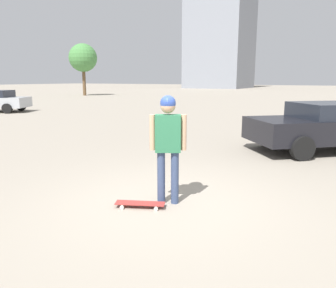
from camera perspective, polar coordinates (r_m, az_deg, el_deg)
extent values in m
plane|color=gray|center=(5.58, 0.00, -10.21)|extent=(220.00, 220.00, 0.00)
cylinder|color=#38476B|center=(5.44, -1.19, -5.88)|extent=(0.13, 0.13, 0.88)
cylinder|color=#38476B|center=(5.44, 1.19, -5.89)|extent=(0.13, 0.13, 0.88)
cube|color=#2D724C|center=(5.27, 0.00, 1.86)|extent=(0.46, 0.37, 0.61)
cylinder|color=tan|center=(5.28, -2.74, 2.03)|extent=(0.09, 0.09, 0.58)
cylinder|color=tan|center=(5.27, 2.74, 2.01)|extent=(0.09, 0.09, 0.58)
sphere|color=tan|center=(5.21, 0.00, 6.66)|extent=(0.24, 0.24, 0.24)
sphere|color=#2D4799|center=(5.21, 0.00, 7.11)|extent=(0.25, 0.25, 0.25)
cube|color=#A5332D|center=(5.40, -4.90, -10.23)|extent=(0.82, 0.49, 0.01)
cylinder|color=silver|center=(5.37, -8.04, -10.88)|extent=(0.07, 0.05, 0.06)
cylinder|color=silver|center=(5.57, -7.46, -10.01)|extent=(0.07, 0.05, 0.06)
cylinder|color=silver|center=(5.26, -2.16, -11.22)|extent=(0.07, 0.05, 0.06)
cylinder|color=silver|center=(5.47, -1.80, -10.32)|extent=(0.07, 0.05, 0.06)
cube|color=black|center=(10.45, 25.87, 2.37)|extent=(4.53, 4.26, 0.64)
cube|color=#1E232D|center=(10.45, 26.60, 5.27)|extent=(2.58, 2.55, 0.43)
cylinder|color=black|center=(8.97, 22.35, -0.71)|extent=(0.61, 0.56, 0.63)
cylinder|color=black|center=(10.53, 16.79, 1.33)|extent=(0.61, 0.56, 0.63)
cylinder|color=black|center=(21.98, -26.21, 5.56)|extent=(0.62, 0.46, 0.60)
cylinder|color=black|center=(23.65, -24.21, 6.05)|extent=(0.62, 0.46, 0.60)
cube|color=gray|center=(79.18, 9.31, 22.40)|extent=(12.51, 13.96, 35.03)
cylinder|color=brown|center=(42.86, -14.40, 10.46)|extent=(0.40, 0.40, 3.41)
sphere|color=#478442|center=(42.93, -14.59, 14.34)|extent=(3.43, 3.43, 3.43)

